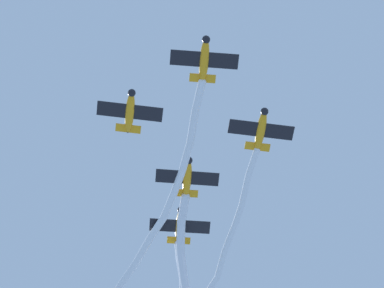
# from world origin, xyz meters

# --- Properties ---
(airplane_lead) EXTENTS (6.13, 4.75, 1.54)m
(airplane_lead) POSITION_xyz_m (2.19, -1.49, 66.78)
(airplane_lead) COLOR orange
(smoke_trail_lead) EXTENTS (4.56, 28.02, 1.54)m
(smoke_trail_lead) POSITION_xyz_m (5.81, 13.98, 66.43)
(smoke_trail_lead) COLOR white
(airplane_left_wing) EXTENTS (6.18, 4.76, 1.54)m
(airplane_left_wing) POSITION_xyz_m (10.09, 2.01, 66.38)
(airplane_left_wing) COLOR orange
(smoke_trail_left_wing) EXTENTS (4.72, 28.86, 2.46)m
(smoke_trail_left_wing) POSITION_xyz_m (13.62, 18.11, 65.45)
(smoke_trail_left_wing) COLOR white
(airplane_right_wing) EXTENTS (6.18, 4.76, 1.54)m
(airplane_right_wing) POSITION_xyz_m (-1.31, 6.40, 67.08)
(airplane_right_wing) COLOR orange
(airplane_slot) EXTENTS (6.13, 4.75, 1.54)m
(airplane_slot) POSITION_xyz_m (6.58, 9.91, 66.58)
(airplane_slot) COLOR orange
(airplane_trail) EXTENTS (6.12, 4.74, 1.54)m
(airplane_trail) POSITION_xyz_m (8.77, 15.61, 67.18)
(airplane_trail) COLOR orange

